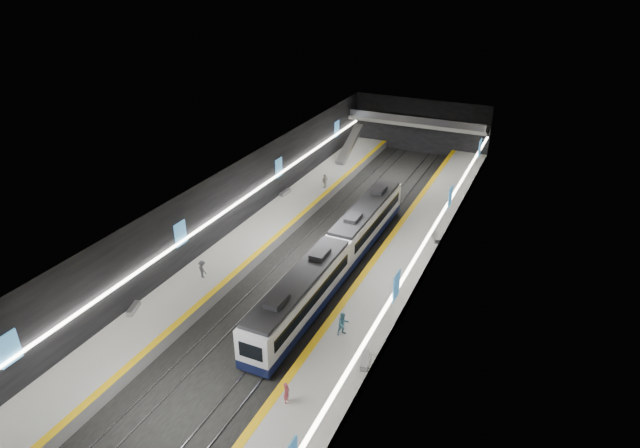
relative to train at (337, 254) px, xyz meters
The scene contains 26 objects.
ground 3.75m from the train, 145.35° to the left, with size 70.00×70.00×0.00m, color black.
ceiling 6.55m from the train, 145.35° to the left, with size 20.00×70.00×0.04m, color beige.
wall_left 12.75m from the train, behind, with size 0.04×70.00×8.00m, color black.
wall_right 7.91m from the train, 12.97° to the left, with size 0.04×70.00×8.00m, color black.
wall_back 36.86m from the train, 93.89° to the left, with size 20.00×0.04×8.00m, color black.
platform_left 10.29m from the train, behind, with size 5.00×70.00×1.00m, color slate.
tile_surface_left 10.22m from the train, behind, with size 5.00×70.00×0.02m, color #9B9B96.
tactile_strip_left 8.08m from the train, 167.51° to the left, with size 0.60×70.00×0.02m, color #EDB30C.
platform_right 5.56m from the train, 19.06° to the left, with size 5.00×70.00×1.00m, color slate.
tile_surface_right 5.42m from the train, 19.06° to the left, with size 5.00×70.00×0.02m, color #9B9B96.
tactile_strip_right 3.49m from the train, 31.68° to the left, with size 0.60×70.00×0.02m, color #EDB30C.
rails 3.71m from the train, 145.35° to the left, with size 6.52×70.00×0.12m.
train is the anchor object (origin of this frame).
ad_posters 4.36m from the train, 132.50° to the left, with size 19.94×53.50×2.20m.
cove_light_left 12.52m from the train, behind, with size 0.25×68.60×0.12m, color white.
cove_light_right 7.67m from the train, 13.32° to the left, with size 0.25×68.60×0.12m, color white.
mezzanine_bridge 34.86m from the train, 94.13° to the left, with size 20.00×3.00×1.50m.
escalator 29.48m from the train, 109.83° to the left, with size 1.20×8.00×0.60m, color #99999E.
bench_left_near 18.00m from the train, 131.88° to the right, with size 0.48×1.74×0.43m, color #99999E.
bench_left_far 17.20m from the train, 134.32° to the left, with size 0.50×1.80×0.44m, color #99999E.
bench_right_near 13.36m from the train, 58.31° to the right, with size 0.53×1.89×0.46m, color #99999E.
bench_right_far 11.15m from the train, 50.94° to the left, with size 0.53×1.92×0.47m, color #99999E.
passenger_right_a 17.26m from the train, 77.51° to the right, with size 0.56×0.37×1.53m, color #B1424C.
passenger_right_b 10.07m from the train, 64.32° to the right, with size 0.93×0.72×1.91m, color teal.
passenger_left_a 18.23m from the train, 117.97° to the left, with size 1.04×0.43×1.78m, color #BAB5AA.
passenger_left_b 12.10m from the train, 145.05° to the right, with size 1.07×0.61×1.65m, color #45464E.
Camera 1 is at (18.79, -40.63, 26.51)m, focal length 30.00 mm.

